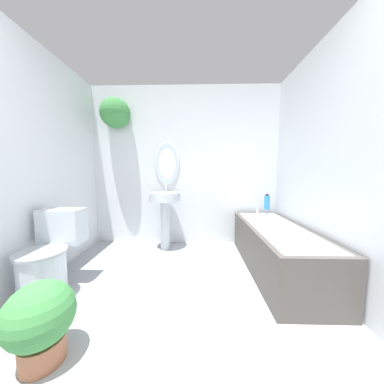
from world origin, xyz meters
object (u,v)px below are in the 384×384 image
at_px(shampoo_bottle, 267,202).
at_px(potted_plant, 40,319).
at_px(toilet, 50,257).
at_px(pedestal_sink, 165,206).
at_px(bathtub, 276,248).

relative_size(shampoo_bottle, potted_plant, 0.46).
height_order(toilet, shampoo_bottle, shampoo_bottle).
bearing_deg(pedestal_sink, bathtub, -23.53).
distance_m(bathtub, potted_plant, 2.11).
xyz_separation_m(toilet, potted_plant, (0.43, -0.64, -0.07)).
bearing_deg(potted_plant, toilet, 124.34).
distance_m(toilet, shampoo_bottle, 2.61).
relative_size(bathtub, potted_plant, 3.32).
xyz_separation_m(pedestal_sink, potted_plant, (-0.43, -1.71, -0.36)).
distance_m(toilet, bathtub, 2.27).
xyz_separation_m(pedestal_sink, shampoo_bottle, (1.46, 0.05, 0.06)).
bearing_deg(potted_plant, shampoo_bottle, 42.82).
xyz_separation_m(toilet, shampoo_bottle, (2.33, 1.12, 0.34)).
height_order(bathtub, potted_plant, bathtub).
height_order(pedestal_sink, bathtub, pedestal_sink).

